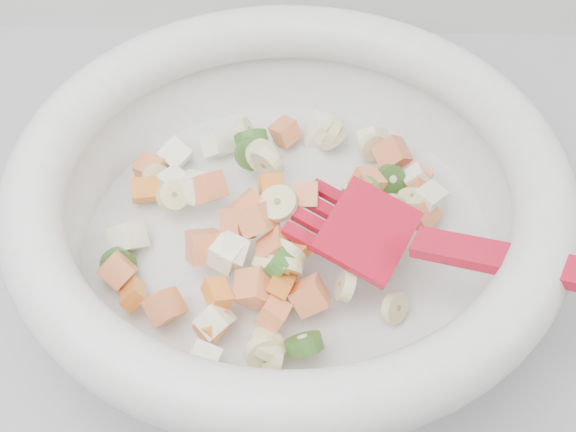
{
  "coord_description": "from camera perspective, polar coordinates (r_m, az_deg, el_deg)",
  "views": [
    {
      "loc": [
        -0.12,
        1.04,
        1.39
      ],
      "look_at": [
        -0.13,
        1.43,
        0.95
      ],
      "focal_mm": 50.0,
      "sensor_mm": 36.0,
      "label": 1
    }
  ],
  "objects": [
    {
      "name": "mixing_bowl",
      "position": [
        0.58,
        0.03,
        0.81
      ],
      "size": [
        0.49,
        0.4,
        0.13
      ],
      "color": "silver",
      "rests_on": "counter"
    }
  ]
}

